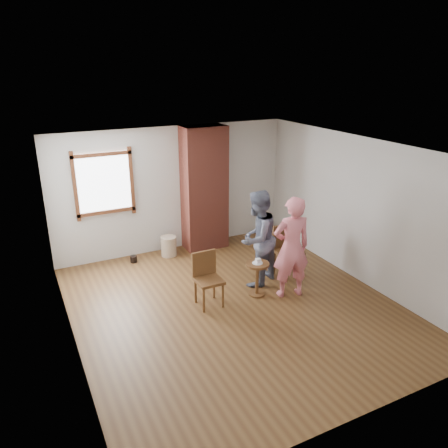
{
  "coord_description": "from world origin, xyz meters",
  "views": [
    {
      "loc": [
        -2.95,
        -5.53,
        3.8
      ],
      "look_at": [
        0.21,
        0.8,
        1.15
      ],
      "focal_mm": 35.0,
      "sensor_mm": 36.0,
      "label": 1
    }
  ],
  "objects_px": {
    "side_table": "(257,274)",
    "person_pink": "(291,248)",
    "man": "(257,238)",
    "stoneware_crock": "(169,246)",
    "dining_chair_left": "(207,276)",
    "dining_chair_right": "(286,248)"
  },
  "relations": [
    {
      "from": "dining_chair_left",
      "to": "dining_chair_right",
      "type": "distance_m",
      "value": 1.79
    },
    {
      "from": "side_table",
      "to": "dining_chair_right",
      "type": "bearing_deg",
      "value": 26.74
    },
    {
      "from": "stoneware_crock",
      "to": "person_pink",
      "type": "bearing_deg",
      "value": -62.22
    },
    {
      "from": "man",
      "to": "person_pink",
      "type": "distance_m",
      "value": 0.7
    },
    {
      "from": "person_pink",
      "to": "man",
      "type": "bearing_deg",
      "value": -54.49
    },
    {
      "from": "dining_chair_left",
      "to": "person_pink",
      "type": "height_order",
      "value": "person_pink"
    },
    {
      "from": "stoneware_crock",
      "to": "person_pink",
      "type": "distance_m",
      "value": 2.87
    },
    {
      "from": "dining_chair_left",
      "to": "person_pink",
      "type": "relative_size",
      "value": 0.51
    },
    {
      "from": "dining_chair_right",
      "to": "man",
      "type": "height_order",
      "value": "man"
    },
    {
      "from": "dining_chair_left",
      "to": "person_pink",
      "type": "xyz_separation_m",
      "value": [
        1.38,
        -0.38,
        0.38
      ]
    },
    {
      "from": "side_table",
      "to": "person_pink",
      "type": "xyz_separation_m",
      "value": [
        0.5,
        -0.25,
        0.48
      ]
    },
    {
      "from": "dining_chair_right",
      "to": "side_table",
      "type": "distance_m",
      "value": 1.0
    },
    {
      "from": "man",
      "to": "stoneware_crock",
      "type": "bearing_deg",
      "value": -89.64
    },
    {
      "from": "stoneware_crock",
      "to": "dining_chair_left",
      "type": "height_order",
      "value": "dining_chair_left"
    },
    {
      "from": "stoneware_crock",
      "to": "person_pink",
      "type": "height_order",
      "value": "person_pink"
    },
    {
      "from": "dining_chair_left",
      "to": "side_table",
      "type": "xyz_separation_m",
      "value": [
        0.88,
        -0.13,
        -0.1
      ]
    },
    {
      "from": "stoneware_crock",
      "to": "dining_chair_left",
      "type": "xyz_separation_m",
      "value": [
        -0.08,
        -2.09,
        0.3
      ]
    },
    {
      "from": "dining_chair_right",
      "to": "side_table",
      "type": "height_order",
      "value": "dining_chair_right"
    },
    {
      "from": "stoneware_crock",
      "to": "dining_chair_left",
      "type": "bearing_deg",
      "value": -92.1
    },
    {
      "from": "dining_chair_left",
      "to": "dining_chair_right",
      "type": "bearing_deg",
      "value": 10.2
    },
    {
      "from": "dining_chair_left",
      "to": "person_pink",
      "type": "distance_m",
      "value": 1.48
    },
    {
      "from": "side_table",
      "to": "stoneware_crock",
      "type": "bearing_deg",
      "value": 109.8
    }
  ]
}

